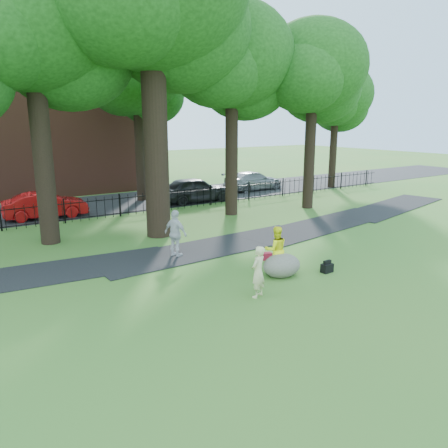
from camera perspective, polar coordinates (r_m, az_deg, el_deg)
ground at (r=14.89m, az=3.27°, el=-7.28°), size 120.00×120.00×0.00m
footpath at (r=18.48m, az=-1.53°, el=-3.12°), size 36.07×3.85×0.03m
street at (r=28.86m, az=-16.19°, el=2.39°), size 80.00×7.00×0.02m
iron_fence at (r=25.02m, az=-13.46°, el=2.33°), size 44.00×0.04×1.20m
big_tree at (r=20.69m, az=-9.32°, el=26.92°), size 10.08×8.61×14.37m
tree_row at (r=21.65m, az=-9.66°, el=20.94°), size 26.82×7.96×12.42m
woman at (r=13.27m, az=4.47°, el=-6.25°), size 0.69×0.58×1.60m
man at (r=15.42m, az=6.79°, el=-3.34°), size 0.99×0.89×1.68m
pedestrian at (r=17.16m, az=-6.33°, el=-1.26°), size 0.81×1.18×1.87m
boulder at (r=15.28m, az=7.56°, el=-5.20°), size 1.53×1.22×0.82m
backpack at (r=15.94m, az=13.30°, el=-5.62°), size 0.43×0.27×0.32m
red_bag at (r=17.00m, az=5.57°, el=-4.19°), size 0.44×0.33×0.27m
red_sedan at (r=25.83m, az=-22.29°, el=2.29°), size 4.47×1.86×1.44m
grey_car at (r=28.72m, az=-3.80°, el=4.52°), size 4.97×2.29×1.65m
silver_car at (r=33.73m, az=3.84°, el=5.65°), size 4.97×2.20×1.42m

